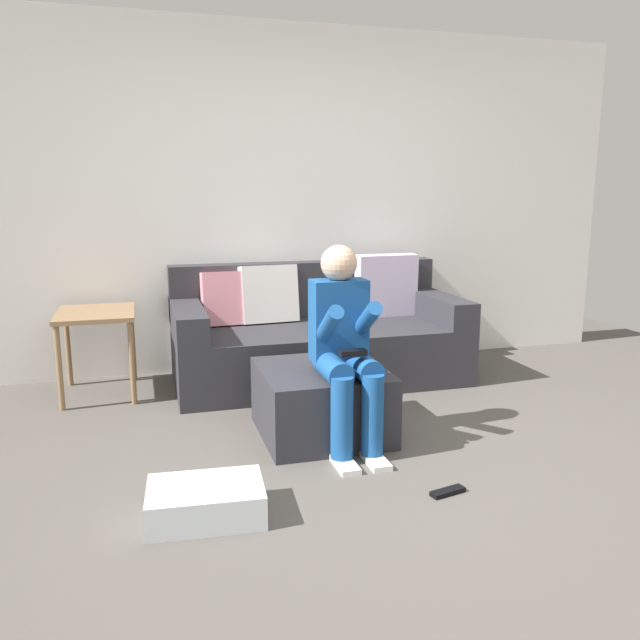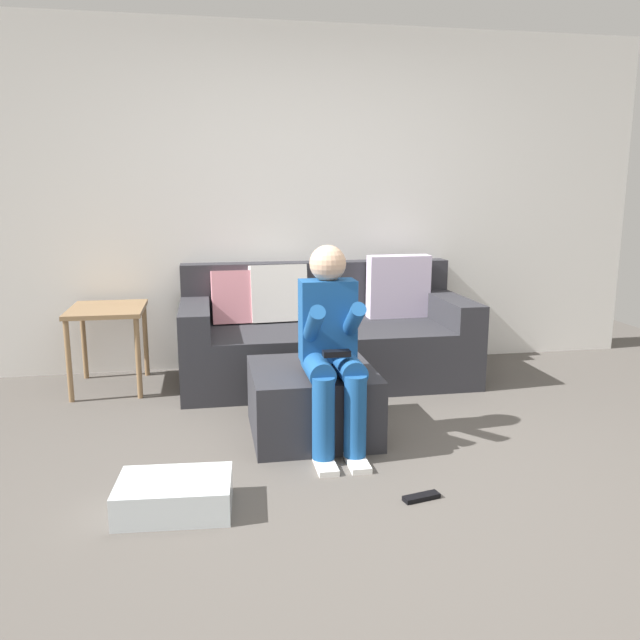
{
  "view_description": "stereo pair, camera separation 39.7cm",
  "coord_description": "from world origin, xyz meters",
  "px_view_note": "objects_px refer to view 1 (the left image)",
  "views": [
    {
      "loc": [
        -1.17,
        -2.5,
        1.37
      ],
      "look_at": [
        -0.08,
        1.33,
        0.56
      ],
      "focal_mm": 35.65,
      "sensor_mm": 36.0,
      "label": 1
    },
    {
      "loc": [
        -0.78,
        -2.59,
        1.37
      ],
      "look_at": [
        -0.08,
        1.33,
        0.56
      ],
      "focal_mm": 35.65,
      "sensor_mm": 36.0,
      "label": 2
    }
  ],
  "objects_px": {
    "person_seated": "(345,343)",
    "remote_near_ottoman": "(448,492)",
    "storage_bin": "(206,501)",
    "side_table": "(96,323)",
    "couch_sectional": "(316,337)",
    "ottoman": "(321,401)"
  },
  "relations": [
    {
      "from": "couch_sectional",
      "to": "side_table",
      "type": "height_order",
      "value": "couch_sectional"
    },
    {
      "from": "storage_bin",
      "to": "remote_near_ottoman",
      "type": "bearing_deg",
      "value": -4.73
    },
    {
      "from": "couch_sectional",
      "to": "ottoman",
      "type": "xyz_separation_m",
      "value": [
        -0.27,
        -1.1,
        -0.12
      ]
    },
    {
      "from": "side_table",
      "to": "person_seated",
      "type": "bearing_deg",
      "value": -44.76
    },
    {
      "from": "couch_sectional",
      "to": "person_seated",
      "type": "relative_size",
      "value": 1.9
    },
    {
      "from": "ottoman",
      "to": "remote_near_ottoman",
      "type": "relative_size",
      "value": 4.11
    },
    {
      "from": "side_table",
      "to": "couch_sectional",
      "type": "bearing_deg",
      "value": -0.54
    },
    {
      "from": "ottoman",
      "to": "remote_near_ottoman",
      "type": "bearing_deg",
      "value": -67.84
    },
    {
      "from": "side_table",
      "to": "remote_near_ottoman",
      "type": "distance_m",
      "value": 2.6
    },
    {
      "from": "couch_sectional",
      "to": "ottoman",
      "type": "bearing_deg",
      "value": -104.06
    },
    {
      "from": "ottoman",
      "to": "person_seated",
      "type": "distance_m",
      "value": 0.44
    },
    {
      "from": "storage_bin",
      "to": "side_table",
      "type": "xyz_separation_m",
      "value": [
        -0.52,
        1.89,
        0.42
      ]
    },
    {
      "from": "person_seated",
      "to": "storage_bin",
      "type": "height_order",
      "value": "person_seated"
    },
    {
      "from": "couch_sectional",
      "to": "remote_near_ottoman",
      "type": "bearing_deg",
      "value": -87.66
    },
    {
      "from": "person_seated",
      "to": "side_table",
      "type": "relative_size",
      "value": 1.79
    },
    {
      "from": "storage_bin",
      "to": "remote_near_ottoman",
      "type": "distance_m",
      "value": 1.1
    },
    {
      "from": "person_seated",
      "to": "storage_bin",
      "type": "relative_size",
      "value": 2.22
    },
    {
      "from": "person_seated",
      "to": "couch_sectional",
      "type": "bearing_deg",
      "value": 81.08
    },
    {
      "from": "ottoman",
      "to": "side_table",
      "type": "height_order",
      "value": "side_table"
    },
    {
      "from": "person_seated",
      "to": "remote_near_ottoman",
      "type": "xyz_separation_m",
      "value": [
        0.28,
        -0.67,
        -0.57
      ]
    },
    {
      "from": "storage_bin",
      "to": "side_table",
      "type": "distance_m",
      "value": 2.01
    },
    {
      "from": "ottoman",
      "to": "side_table",
      "type": "xyz_separation_m",
      "value": [
        -1.26,
        1.11,
        0.3
      ]
    }
  ]
}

